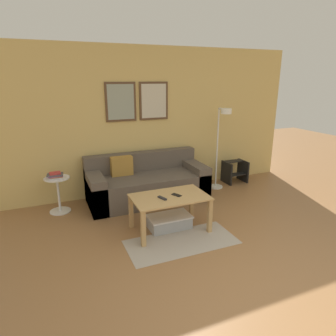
% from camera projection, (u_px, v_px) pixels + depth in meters
% --- Properties ---
extents(ground_plane, '(16.00, 16.00, 0.00)m').
position_uv_depth(ground_plane, '(284.00, 316.00, 2.65)').
color(ground_plane, olive).
extents(wall_back, '(5.60, 0.09, 2.55)m').
position_uv_depth(wall_back, '(151.00, 121.00, 5.33)').
color(wall_back, '#D6B76B').
rests_on(wall_back, ground_plane).
extents(area_rug, '(1.42, 0.65, 0.01)m').
position_uv_depth(area_rug, '(182.00, 242.00, 3.84)').
color(area_rug, '#A39989').
rests_on(area_rug, ground_plane).
extents(couch, '(2.00, 0.86, 0.78)m').
position_uv_depth(couch, '(147.00, 184.00, 5.12)').
color(couch, brown).
rests_on(couch, ground_plane).
extents(coffee_table, '(1.02, 0.62, 0.50)m').
position_uv_depth(coffee_table, '(170.00, 202.00, 4.05)').
color(coffee_table, tan).
rests_on(coffee_table, ground_plane).
extents(storage_bin, '(0.60, 0.35, 0.18)m').
position_uv_depth(storage_bin, '(169.00, 222.00, 4.19)').
color(storage_bin, '#9EA3A8').
rests_on(storage_bin, ground_plane).
extents(floor_lamp, '(0.27, 0.46, 1.52)m').
position_uv_depth(floor_lamp, '(221.00, 140.00, 5.39)').
color(floor_lamp, white).
rests_on(floor_lamp, ground_plane).
extents(side_table, '(0.38, 0.38, 0.57)m').
position_uv_depth(side_table, '(58.00, 191.00, 4.63)').
color(side_table, white).
rests_on(side_table, ground_plane).
extents(book_stack, '(0.25, 0.21, 0.08)m').
position_uv_depth(book_stack, '(56.00, 175.00, 4.53)').
color(book_stack, silver).
rests_on(book_stack, side_table).
extents(remote_control, '(0.08, 0.16, 0.02)m').
position_uv_depth(remote_control, '(162.00, 198.00, 3.94)').
color(remote_control, '#232328').
rests_on(remote_control, coffee_table).
extents(cell_phone, '(0.12, 0.15, 0.01)m').
position_uv_depth(cell_phone, '(176.00, 195.00, 4.06)').
color(cell_phone, black).
rests_on(cell_phone, coffee_table).
extents(step_stool, '(0.42, 0.36, 0.43)m').
position_uv_depth(step_stool, '(235.00, 171.00, 6.00)').
color(step_stool, black).
rests_on(step_stool, ground_plane).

